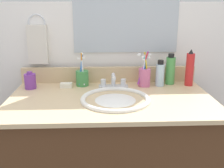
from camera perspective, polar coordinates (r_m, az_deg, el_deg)
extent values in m
cube|color=#D1B284|center=(1.32, -0.27, -3.32)|extent=(1.01, 0.58, 0.02)
cube|color=#D1B284|center=(1.57, -0.67, 2.03)|extent=(1.01, 0.02, 0.09)
cube|color=white|center=(1.71, -0.71, -5.27)|extent=(2.11, 0.04, 1.30)
cube|color=#B2BCC6|center=(1.57, 3.06, 16.95)|extent=(0.60, 0.01, 0.56)
torus|color=silver|center=(1.60, -15.72, 12.42)|extent=(0.10, 0.01, 0.10)
cube|color=silver|center=(1.60, -15.52, 8.08)|extent=(0.11, 0.04, 0.22)
torus|color=white|center=(1.29, 0.71, -3.25)|extent=(0.34, 0.34, 0.02)
ellipsoid|color=white|center=(1.30, 0.71, -5.10)|extent=(0.29, 0.29, 0.11)
cylinder|color=#B2B5BA|center=(1.32, 0.70, -6.51)|extent=(0.04, 0.04, 0.01)
cube|color=silver|center=(1.47, 0.28, -0.54)|extent=(0.16, 0.05, 0.01)
cylinder|color=silver|center=(1.46, 0.28, 0.81)|extent=(0.02, 0.02, 0.06)
cylinder|color=silver|center=(1.42, 0.35, 1.58)|extent=(0.02, 0.09, 0.02)
cylinder|color=silver|center=(1.47, -1.87, 0.33)|extent=(0.03, 0.03, 0.04)
cylinder|color=silver|center=(1.47, 2.42, 0.38)|extent=(0.03, 0.03, 0.04)
cylinder|color=#4C9E4C|center=(1.56, 12.30, 2.77)|extent=(0.05, 0.05, 0.15)
cylinder|color=black|center=(1.54, 12.51, 5.93)|extent=(0.03, 0.03, 0.02)
cylinder|color=red|center=(1.56, 16.20, 2.94)|extent=(0.05, 0.05, 0.18)
cone|color=black|center=(1.54, 16.51, 6.66)|extent=(0.03, 0.03, 0.02)
cylinder|color=#7A3899|center=(1.52, -17.01, 0.56)|extent=(0.06, 0.06, 0.08)
cylinder|color=#7A3899|center=(1.50, -17.17, 2.28)|extent=(0.03, 0.03, 0.01)
cylinder|color=silver|center=(1.52, 10.18, 1.88)|extent=(0.05, 0.05, 0.12)
cylinder|color=black|center=(1.50, 10.32, 4.59)|extent=(0.03, 0.03, 0.02)
cylinder|color=#D16693|center=(1.50, 6.91, 1.41)|extent=(0.07, 0.07, 0.10)
cylinder|color=blue|center=(1.48, 6.82, 2.81)|extent=(0.02, 0.04, 0.16)
cube|color=white|center=(1.45, 6.69, 5.20)|extent=(0.01, 0.02, 0.01)
cylinder|color=#B23FBF|center=(1.48, 6.61, 3.40)|extent=(0.06, 0.03, 0.18)
cube|color=white|center=(1.45, 5.69, 6.17)|extent=(0.01, 0.02, 0.01)
cylinder|color=white|center=(1.48, 6.69, 2.97)|extent=(0.02, 0.02, 0.17)
cube|color=white|center=(1.46, 6.54, 5.69)|extent=(0.01, 0.02, 0.01)
cylinder|color=#26B2B2|center=(1.50, 7.27, 2.99)|extent=(0.04, 0.03, 0.16)
cube|color=white|center=(1.50, 7.93, 5.52)|extent=(0.01, 0.02, 0.01)
cylinder|color=yellow|center=(1.48, 7.40, 3.27)|extent=(0.03, 0.02, 0.18)
cube|color=white|center=(1.46, 8.07, 6.21)|extent=(0.01, 0.02, 0.01)
cylinder|color=#D8333F|center=(1.49, 6.60, 3.38)|extent=(0.05, 0.04, 0.18)
cube|color=white|center=(1.49, 5.84, 6.29)|extent=(0.01, 0.02, 0.01)
cylinder|color=#3F8C47|center=(1.51, -6.35, 1.22)|extent=(0.07, 0.07, 0.09)
cylinder|color=white|center=(1.49, -6.28, 3.08)|extent=(0.02, 0.05, 0.17)
cube|color=white|center=(1.45, -6.11, 5.60)|extent=(0.01, 0.02, 0.01)
cylinder|color=orange|center=(1.51, -6.40, 3.44)|extent=(0.01, 0.05, 0.18)
cube|color=white|center=(1.51, -6.45, 6.36)|extent=(0.01, 0.02, 0.01)
cylinder|color=blue|center=(1.49, -6.65, 2.98)|extent=(0.03, 0.04, 0.16)
cube|color=white|center=(1.46, -7.15, 5.41)|extent=(0.01, 0.02, 0.01)
cube|color=white|center=(1.50, -9.73, -0.26)|extent=(0.06, 0.04, 0.02)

